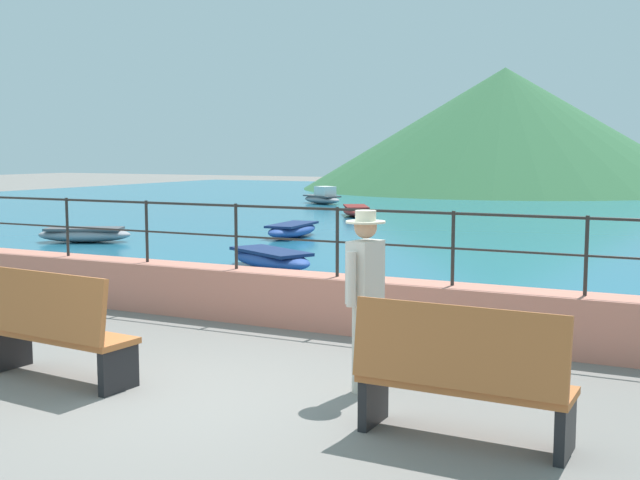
{
  "coord_description": "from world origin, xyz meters",
  "views": [
    {
      "loc": [
        4.29,
        -5.96,
        2.3
      ],
      "look_at": [
        -0.5,
        3.7,
        1.1
      ],
      "focal_mm": 44.52,
      "sensor_mm": 36.0,
      "label": 1
    }
  ],
  "objects_px": {
    "boat_4": "(322,198)",
    "boat_7": "(271,258)",
    "boat_6": "(356,210)",
    "person_walking": "(365,291)",
    "boat_0": "(292,230)",
    "boat_1": "(85,234)",
    "bench_main": "(54,327)",
    "bench_far": "(461,375)"
  },
  "relations": [
    {
      "from": "boat_4",
      "to": "boat_7",
      "type": "height_order",
      "value": "boat_4"
    },
    {
      "from": "bench_main",
      "to": "boat_1",
      "type": "height_order",
      "value": "bench_main"
    },
    {
      "from": "boat_0",
      "to": "boat_1",
      "type": "xyz_separation_m",
      "value": [
        -4.09,
        -3.33,
        0.0
      ]
    },
    {
      "from": "bench_main",
      "to": "bench_far",
      "type": "bearing_deg",
      "value": 2.01
    },
    {
      "from": "boat_0",
      "to": "boat_1",
      "type": "height_order",
      "value": "same"
    },
    {
      "from": "bench_far",
      "to": "boat_4",
      "type": "distance_m",
      "value": 28.28
    },
    {
      "from": "bench_main",
      "to": "boat_7",
      "type": "distance_m",
      "value": 7.6
    },
    {
      "from": "person_walking",
      "to": "boat_6",
      "type": "distance_m",
      "value": 20.29
    },
    {
      "from": "boat_1",
      "to": "boat_7",
      "type": "bearing_deg",
      "value": -15.99
    },
    {
      "from": "boat_7",
      "to": "boat_1",
      "type": "bearing_deg",
      "value": 164.01
    },
    {
      "from": "boat_0",
      "to": "person_walking",
      "type": "bearing_deg",
      "value": -58.62
    },
    {
      "from": "bench_main",
      "to": "person_walking",
      "type": "xyz_separation_m",
      "value": [
        2.9,
        1.13,
        0.42
      ]
    },
    {
      "from": "boat_6",
      "to": "boat_7",
      "type": "bearing_deg",
      "value": -73.63
    },
    {
      "from": "boat_1",
      "to": "boat_7",
      "type": "xyz_separation_m",
      "value": [
        6.41,
        -1.84,
        0.0
      ]
    },
    {
      "from": "boat_1",
      "to": "boat_4",
      "type": "xyz_separation_m",
      "value": [
        -1.14,
        15.8,
        0.07
      ]
    },
    {
      "from": "bench_main",
      "to": "boat_4",
      "type": "bearing_deg",
      "value": 110.41
    },
    {
      "from": "bench_main",
      "to": "boat_1",
      "type": "distance_m",
      "value": 12.33
    },
    {
      "from": "bench_far",
      "to": "boat_6",
      "type": "relative_size",
      "value": 0.7
    },
    {
      "from": "boat_4",
      "to": "boat_6",
      "type": "relative_size",
      "value": 1.0
    },
    {
      "from": "person_walking",
      "to": "boat_6",
      "type": "height_order",
      "value": "person_walking"
    },
    {
      "from": "bench_main",
      "to": "boat_7",
      "type": "xyz_separation_m",
      "value": [
        -1.75,
        7.39,
        -0.3
      ]
    },
    {
      "from": "bench_main",
      "to": "bench_far",
      "type": "xyz_separation_m",
      "value": [
        4.14,
        0.15,
        0.0
      ]
    },
    {
      "from": "bench_far",
      "to": "boat_6",
      "type": "bearing_deg",
      "value": 115.96
    },
    {
      "from": "boat_6",
      "to": "boat_0",
      "type": "bearing_deg",
      "value": -79.75
    },
    {
      "from": "person_walking",
      "to": "boat_0",
      "type": "height_order",
      "value": "person_walking"
    },
    {
      "from": "boat_6",
      "to": "person_walking",
      "type": "bearing_deg",
      "value": -65.98
    },
    {
      "from": "bench_main",
      "to": "person_walking",
      "type": "distance_m",
      "value": 3.14
    },
    {
      "from": "boat_4",
      "to": "boat_6",
      "type": "height_order",
      "value": "boat_4"
    },
    {
      "from": "bench_main",
      "to": "boat_0",
      "type": "distance_m",
      "value": 13.21
    },
    {
      "from": "boat_1",
      "to": "boat_6",
      "type": "distance_m",
      "value": 10.79
    },
    {
      "from": "person_walking",
      "to": "boat_7",
      "type": "distance_m",
      "value": 7.83
    },
    {
      "from": "person_walking",
      "to": "boat_7",
      "type": "bearing_deg",
      "value": 126.62
    },
    {
      "from": "person_walking",
      "to": "boat_4",
      "type": "distance_m",
      "value": 26.84
    },
    {
      "from": "person_walking",
      "to": "boat_1",
      "type": "height_order",
      "value": "person_walking"
    },
    {
      "from": "person_walking",
      "to": "boat_4",
      "type": "relative_size",
      "value": 0.72
    },
    {
      "from": "boat_4",
      "to": "boat_7",
      "type": "xyz_separation_m",
      "value": [
        7.56,
        -17.63,
        -0.07
      ]
    },
    {
      "from": "boat_0",
      "to": "boat_6",
      "type": "distance_m",
      "value": 7.2
    },
    {
      "from": "boat_1",
      "to": "boat_4",
      "type": "distance_m",
      "value": 15.84
    },
    {
      "from": "boat_1",
      "to": "boat_6",
      "type": "xyz_separation_m",
      "value": [
        2.81,
        10.42,
        0.0
      ]
    },
    {
      "from": "boat_0",
      "to": "boat_4",
      "type": "relative_size",
      "value": 0.96
    },
    {
      "from": "boat_1",
      "to": "boat_7",
      "type": "height_order",
      "value": "same"
    },
    {
      "from": "boat_4",
      "to": "boat_6",
      "type": "distance_m",
      "value": 6.67
    }
  ]
}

